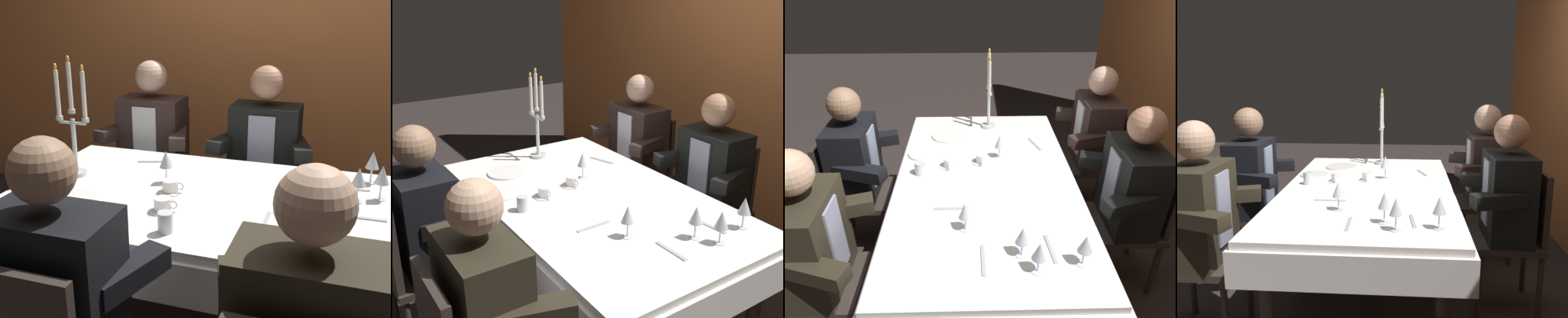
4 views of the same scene
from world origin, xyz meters
The scene contains 21 objects.
ground_plane centered at (0.00, 0.00, 0.00)m, with size 12.00×12.00×0.00m, color #2E2624.
dining_table centered at (0.00, 0.00, 0.62)m, with size 1.94×1.14×0.74m.
candelabra centered at (-0.75, 0.05, 1.00)m, with size 0.19×0.11×0.62m.
dinner_plate_0 centered at (-0.31, -0.42, 0.75)m, with size 0.20×0.20×0.01m, color white.
dinner_plate_1 centered at (-0.59, -0.26, 0.75)m, with size 0.25×0.25×0.01m, color white.
wine_glass_0 centered at (0.65, 0.14, 0.85)m, with size 0.07×0.07×0.16m.
wine_glass_1 centered at (0.75, 0.20, 0.85)m, with size 0.07×0.07×0.16m.
wine_glass_2 centered at (0.47, -0.12, 0.85)m, with size 0.07×0.07×0.16m.
wine_glass_3 centered at (-0.26, 0.10, 0.85)m, with size 0.07×0.07×0.16m.
wine_glass_4 centered at (0.71, 0.41, 0.86)m, with size 0.07×0.07×0.16m.
water_tumbler_0 centered at (-0.06, -0.41, 0.78)m, with size 0.06×0.06×0.08m, color silver.
coffee_cup_0 centered at (-0.15, -0.23, 0.77)m, with size 0.13×0.12×0.06m.
coffee_cup_1 centered at (-0.19, -0.02, 0.77)m, with size 0.13×0.12×0.06m.
knife_0 centered at (0.62, 0.29, 0.74)m, with size 0.19×0.02×0.01m, color #B7B7BC.
knife_1 centered at (0.30, -0.20, 0.74)m, with size 0.19×0.02×0.01m, color #B7B7BC.
knife_2 centered at (0.68, -0.04, 0.74)m, with size 0.19×0.02×0.01m, color #B7B7BC.
knife_3 centered at (-0.44, 0.37, 0.74)m, with size 0.19×0.02×0.01m, color #B7B7BC.
seated_diner_0 centered at (-0.67, 0.89, 0.74)m, with size 0.63×0.48×1.24m.
seated_diner_1 centered at (-0.26, -0.89, 0.74)m, with size 0.63×0.48×1.24m.
seated_diner_2 centered at (0.09, 0.89, 0.74)m, with size 0.63×0.48×1.24m.
seated_diner_3 centered at (0.53, -0.89, 0.74)m, with size 0.63×0.48×1.24m.
Camera 3 is at (1.90, -0.08, 1.99)m, focal length 33.73 mm.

